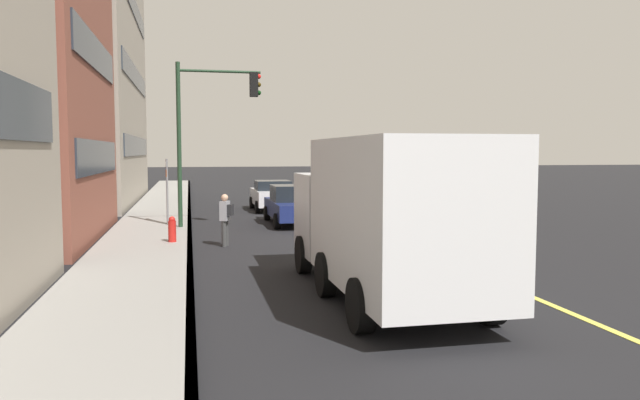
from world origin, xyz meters
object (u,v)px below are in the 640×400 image
truck_white (387,215)px  street_sign_post (167,187)px  car_navy (294,205)px  fire_hydrant (172,232)px  pedestrian_with_backpack (226,216)px  traffic_light_mast (209,118)px  car_white (272,195)px

truck_white → street_sign_post: bearing=20.0°
truck_white → car_navy: bearing=-1.5°
truck_white → fire_hydrant: truck_white is taller
street_sign_post → pedestrian_with_backpack: bearing=-160.1°
traffic_light_mast → street_sign_post: bearing=51.7°
car_navy → truck_white: size_ratio=0.64×
truck_white → street_sign_post: truck_white is taller
truck_white → traffic_light_mast: bearing=14.9°
truck_white → traffic_light_mast: traffic_light_mast is taller
car_white → truck_white: bearing=179.2°
car_white → street_sign_post: street_sign_post is taller
car_white → fire_hydrant: size_ratio=4.32×
pedestrian_with_backpack → fire_hydrant: size_ratio=1.72×
traffic_light_mast → street_sign_post: 3.29m
car_navy → pedestrian_with_backpack: pedestrian_with_backpack is taller
truck_white → fire_hydrant: bearing=29.3°
car_navy → fire_hydrant: size_ratio=4.91×
car_navy → pedestrian_with_backpack: size_ratio=2.85×
pedestrian_with_backpack → street_sign_post: size_ratio=0.61×
car_navy → traffic_light_mast: (-1.28, 3.38, 3.38)m
car_white → truck_white: 18.62m
pedestrian_with_backpack → street_sign_post: street_sign_post is taller
traffic_light_mast → fire_hydrant: bearing=161.2°
car_white → fire_hydrant: car_white is taller
traffic_light_mast → pedestrian_with_backpack: bearing=-175.3°
truck_white → pedestrian_with_backpack: size_ratio=4.47×
traffic_light_mast → fire_hydrant: traffic_light_mast is taller
car_white → truck_white: truck_white is taller
pedestrian_with_backpack → fire_hydrant: 1.71m
car_white → traffic_light_mast: size_ratio=0.66×
pedestrian_with_backpack → traffic_light_mast: (4.05, 0.33, 3.21)m
traffic_light_mast → fire_hydrant: size_ratio=6.56×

